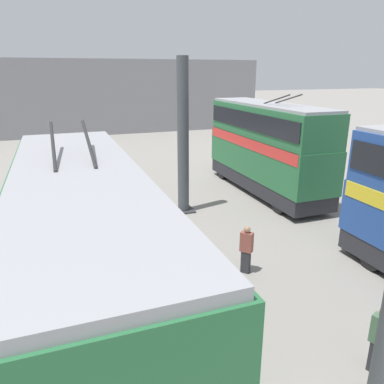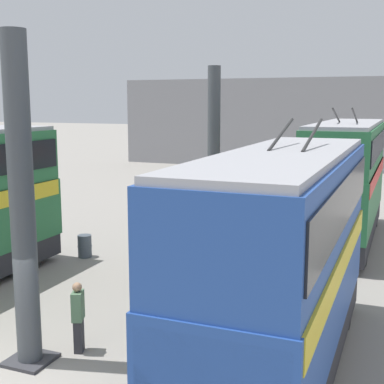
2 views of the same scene
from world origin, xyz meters
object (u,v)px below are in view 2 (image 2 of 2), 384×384
Objects in this scene: bus_left_near at (283,251)px; bus_left_far at (346,174)px; person_by_left_row at (159,369)px; person_aisle_foreground at (78,315)px; oil_drum at (85,246)px; person_aisle_midway at (149,255)px.

bus_left_far is at bearing 0.00° from bus_left_near.
bus_left_far is at bearing -2.67° from person_by_left_row.
bus_left_far is at bearing -131.52° from person_aisle_foreground.
oil_drum is (8.40, 7.16, -0.49)m from person_by_left_row.
bus_left_near is 7.11m from person_aisle_midway.
bus_left_near is 10.58× the size of oil_drum.
bus_left_near is 3.50m from person_by_left_row.
bus_left_far reaches higher than oil_drum.
bus_left_far is 14.75m from person_by_left_row.
person_aisle_midway is (4.32, 5.34, -1.84)m from bus_left_near.
person_aisle_foreground is at bearing 160.16° from bus_left_far.
person_aisle_midway is at bearing 32.28° from person_by_left_row.
person_aisle_foreground is 0.99× the size of person_by_left_row.
person_aisle_midway is 3.99m from oil_drum.
person_aisle_foreground is 3.31m from person_by_left_row.
person_aisle_foreground is at bearing 57.06° from person_aisle_midway.
bus_left_near is 5.07m from person_aisle_foreground.
person_aisle_foreground reaches higher than oil_drum.
person_by_left_row is at bearing 77.40° from person_aisle_midway.
bus_left_far reaches higher than person_aisle_midway.
bus_left_near is 5.22× the size of person_by_left_row.
oil_drum is at bearing 56.11° from bus_left_near.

